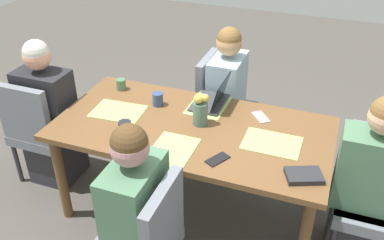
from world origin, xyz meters
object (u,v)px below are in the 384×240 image
at_px(chair_head_left_left_far, 39,127).
at_px(flower_vase, 200,109).
at_px(phone_black, 218,159).
at_px(coffee_mug_centre_left, 121,84).
at_px(laptop_far_left_mid, 213,99).
at_px(phone_silver, 261,117).
at_px(coffee_mug_near_left, 125,128).
at_px(person_far_left_mid, 226,104).
at_px(chair_head_right_right_near, 374,191).
at_px(person_head_right_right_near, 365,193).
at_px(person_head_left_left_far, 50,121).
at_px(dining_table, 192,136).
at_px(person_near_left_near, 137,227).
at_px(coffee_mug_near_right, 158,99).
at_px(book_blue_cover, 304,176).
at_px(chair_far_left_mid, 219,102).

distance_m(chair_head_left_left_far, flower_vase, 1.34).
bearing_deg(phone_black, coffee_mug_centre_left, 87.21).
xyz_separation_m(laptop_far_left_mid, phone_silver, (0.37, -0.05, -0.04)).
bearing_deg(coffee_mug_near_left, phone_black, -4.65).
distance_m(person_far_left_mid, chair_head_right_right_near, 1.35).
height_order(chair_head_left_left_far, person_head_right_right_near, person_head_right_right_near).
height_order(person_head_left_left_far, flower_vase, person_head_left_left_far).
height_order(dining_table, phone_black, phone_black).
distance_m(person_near_left_near, flower_vase, 0.88).
bearing_deg(coffee_mug_near_right, chair_head_right_right_near, -4.63).
xyz_separation_m(person_near_left_near, phone_silver, (0.45, 1.03, 0.22)).
height_order(chair_head_right_right_near, phone_black, chair_head_right_right_near).
height_order(person_head_left_left_far, chair_head_right_right_near, person_head_left_left_far).
xyz_separation_m(chair_head_left_left_far, phone_black, (1.51, -0.22, 0.25)).
height_order(flower_vase, book_blue_cover, flower_vase).
height_order(dining_table, chair_head_left_left_far, chair_head_left_left_far).
height_order(dining_table, chair_far_left_mid, chair_far_left_mid).
distance_m(person_near_left_near, chair_far_left_mid, 1.55).
xyz_separation_m(coffee_mug_near_right, coffee_mug_centre_left, (-0.37, 0.12, -0.01)).
relative_size(person_head_left_left_far, phone_silver, 7.97).
bearing_deg(person_far_left_mid, flower_vase, -89.09).
height_order(coffee_mug_near_right, phone_silver, coffee_mug_near_right).
relative_size(flower_vase, laptop_far_left_mid, 0.72).
bearing_deg(coffee_mug_near_left, phone_silver, 33.33).
height_order(person_near_left_near, person_head_right_right_near, same).
xyz_separation_m(chair_head_left_left_far, phone_silver, (1.65, 0.34, 0.25)).
relative_size(dining_table, chair_head_right_right_near, 2.05).
xyz_separation_m(coffee_mug_centre_left, book_blue_cover, (1.47, -0.59, -0.03)).
xyz_separation_m(person_head_right_right_near, coffee_mug_near_left, (-1.51, -0.22, 0.26)).
bearing_deg(person_near_left_near, person_head_left_left_far, 146.24).
relative_size(dining_table, person_near_left_near, 1.54).
relative_size(person_far_left_mid, person_head_left_left_far, 1.00).
bearing_deg(coffee_mug_near_left, flower_vase, 35.04).
bearing_deg(person_near_left_near, phone_silver, 66.38).
bearing_deg(person_near_left_near, person_head_right_right_near, 32.01).
bearing_deg(chair_head_left_left_far, chair_far_left_mid, 35.74).
distance_m(dining_table, person_near_left_near, 0.77).
height_order(chair_far_left_mid, chair_head_right_right_near, same).
xyz_separation_m(dining_table, coffee_mug_near_left, (-0.37, -0.24, 0.13)).
height_order(chair_head_right_right_near, phone_silver, chair_head_right_right_near).
xyz_separation_m(dining_table, coffee_mug_near_right, (-0.33, 0.18, 0.13)).
xyz_separation_m(person_head_right_right_near, laptop_far_left_mid, (-1.10, 0.34, 0.26)).
relative_size(chair_head_left_left_far, coffee_mug_centre_left, 10.60).
relative_size(chair_head_left_left_far, book_blue_cover, 4.50).
bearing_deg(person_head_left_left_far, coffee_mug_near_right, 11.86).
bearing_deg(phone_black, coffee_mug_near_left, 114.22).
bearing_deg(book_blue_cover, dining_table, 137.54).
bearing_deg(book_blue_cover, chair_head_right_right_near, 16.11).
bearing_deg(person_far_left_mid, chair_far_left_mid, 141.24).
bearing_deg(laptop_far_left_mid, chair_head_right_right_near, -12.94).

